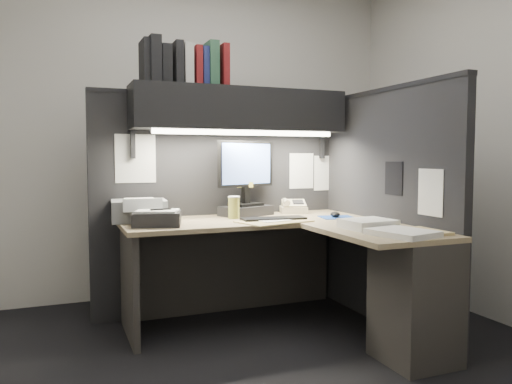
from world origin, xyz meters
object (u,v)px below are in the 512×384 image
at_px(printer, 139,210).
at_px(notebook_stack, 157,219).
at_px(overhead_shelf, 240,110).
at_px(telephone, 293,208).
at_px(desk, 327,273).
at_px(keyboard, 273,219).
at_px(monitor, 246,186).
at_px(coffee_cup, 234,208).

height_order(printer, notebook_stack, printer).
bearing_deg(overhead_shelf, printer, -178.27).
bearing_deg(printer, telephone, 8.23).
xyz_separation_m(desk, notebook_stack, (-0.96, 0.46, 0.33)).
bearing_deg(desk, telephone, 79.10).
relative_size(telephone, printer, 0.58).
xyz_separation_m(keyboard, telephone, (0.33, 0.38, 0.03)).
xyz_separation_m(overhead_shelf, monitor, (0.05, 0.01, -0.55)).
bearing_deg(keyboard, telephone, 52.03).
xyz_separation_m(overhead_shelf, notebook_stack, (-0.66, -0.30, -0.73)).
distance_m(coffee_cup, printer, 0.65).
bearing_deg(desk, coffee_cup, 122.63).
xyz_separation_m(monitor, notebook_stack, (-0.71, -0.30, -0.17)).
height_order(telephone, coffee_cup, coffee_cup).
distance_m(keyboard, coffee_cup, 0.30).
xyz_separation_m(monitor, telephone, (0.40, 0.04, -0.18)).
relative_size(printer, notebook_stack, 1.23).
height_order(overhead_shelf, notebook_stack, overhead_shelf).
bearing_deg(monitor, keyboard, -99.86).
height_order(desk, notebook_stack, notebook_stack).
xyz_separation_m(telephone, printer, (-1.19, -0.07, 0.03)).
height_order(overhead_shelf, telephone, overhead_shelf).
bearing_deg(telephone, notebook_stack, -145.14).
relative_size(overhead_shelf, printer, 4.36).
bearing_deg(coffee_cup, keyboard, -43.15).
bearing_deg(telephone, overhead_shelf, -156.52).
distance_m(overhead_shelf, telephone, 0.86).
bearing_deg(coffee_cup, overhead_shelf, 54.75).
bearing_deg(overhead_shelf, telephone, 5.54).
relative_size(keyboard, notebook_stack, 1.51).
xyz_separation_m(desk, printer, (-1.03, 0.73, 0.36)).
distance_m(desk, printer, 1.31).
bearing_deg(keyboard, notebook_stack, -179.51).
relative_size(overhead_shelf, coffee_cup, 10.51).
bearing_deg(notebook_stack, coffee_cup, 15.87).
height_order(keyboard, telephone, telephone).
height_order(coffee_cup, notebook_stack, coffee_cup).
bearing_deg(desk, keyboard, 113.49).
bearing_deg(printer, keyboard, -15.15).
relative_size(keyboard, coffee_cup, 2.97).
distance_m(desk, notebook_stack, 1.11).
height_order(monitor, keyboard, monitor).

